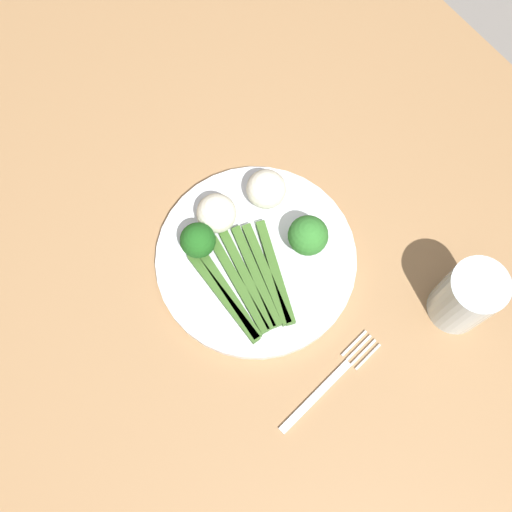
{
  "coord_description": "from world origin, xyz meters",
  "views": [
    {
      "loc": [
        0.18,
        -0.1,
        1.55
      ],
      "look_at": [
        -0.03,
        0.06,
        0.77
      ],
      "focal_mm": 44.77,
      "sensor_mm": 36.0,
      "label": 1
    }
  ],
  "objects_px": {
    "broccoli_outer_edge": "(198,241)",
    "cauliflower_right": "(266,189)",
    "water_glass": "(467,297)",
    "broccoli_back_right": "(306,233)",
    "cauliflower_near_fork": "(217,213)",
    "plate": "(256,259)",
    "asparagus_bundle": "(248,282)",
    "fork": "(330,382)",
    "dining_table": "(235,319)"
  },
  "relations": [
    {
      "from": "broccoli_back_right",
      "to": "dining_table",
      "type": "bearing_deg",
      "value": -88.03
    },
    {
      "from": "plate",
      "to": "fork",
      "type": "bearing_deg",
      "value": -7.84
    },
    {
      "from": "broccoli_outer_edge",
      "to": "dining_table",
      "type": "bearing_deg",
      "value": -5.39
    },
    {
      "from": "fork",
      "to": "water_glass",
      "type": "distance_m",
      "value": 0.2
    },
    {
      "from": "cauliflower_near_fork",
      "to": "fork",
      "type": "bearing_deg",
      "value": -3.64
    },
    {
      "from": "dining_table",
      "to": "plate",
      "type": "distance_m",
      "value": 0.12
    },
    {
      "from": "asparagus_bundle",
      "to": "water_glass",
      "type": "distance_m",
      "value": 0.27
    },
    {
      "from": "cauliflower_right",
      "to": "fork",
      "type": "distance_m",
      "value": 0.26
    },
    {
      "from": "cauliflower_near_fork",
      "to": "water_glass",
      "type": "distance_m",
      "value": 0.33
    },
    {
      "from": "broccoli_outer_edge",
      "to": "cauliflower_right",
      "type": "height_order",
      "value": "broccoli_outer_edge"
    },
    {
      "from": "broccoli_outer_edge",
      "to": "fork",
      "type": "height_order",
      "value": "broccoli_outer_edge"
    },
    {
      "from": "asparagus_bundle",
      "to": "cauliflower_near_fork",
      "type": "xyz_separation_m",
      "value": [
        -0.09,
        0.02,
        0.02
      ]
    },
    {
      "from": "fork",
      "to": "water_glass",
      "type": "xyz_separation_m",
      "value": [
        0.03,
        0.19,
        0.05
      ]
    },
    {
      "from": "dining_table",
      "to": "fork",
      "type": "bearing_deg",
      "value": 12.25
    },
    {
      "from": "dining_table",
      "to": "plate",
      "type": "bearing_deg",
      "value": 114.98
    },
    {
      "from": "asparagus_bundle",
      "to": "water_glass",
      "type": "bearing_deg",
      "value": -122.43
    },
    {
      "from": "plate",
      "to": "broccoli_back_right",
      "type": "bearing_deg",
      "value": 69.41
    },
    {
      "from": "plate",
      "to": "asparagus_bundle",
      "type": "xyz_separation_m",
      "value": [
        0.02,
        -0.03,
        0.01
      ]
    },
    {
      "from": "cauliflower_near_fork",
      "to": "plate",
      "type": "bearing_deg",
      "value": 7.07
    },
    {
      "from": "dining_table",
      "to": "fork",
      "type": "relative_size",
      "value": 7.89
    },
    {
      "from": "plate",
      "to": "broccoli_outer_edge",
      "type": "bearing_deg",
      "value": -136.6
    },
    {
      "from": "dining_table",
      "to": "water_glass",
      "type": "bearing_deg",
      "value": 50.86
    },
    {
      "from": "broccoli_back_right",
      "to": "cauliflower_near_fork",
      "type": "distance_m",
      "value": 0.12
    },
    {
      "from": "cauliflower_right",
      "to": "broccoli_back_right",
      "type": "bearing_deg",
      "value": -0.69
    },
    {
      "from": "broccoli_outer_edge",
      "to": "cauliflower_right",
      "type": "distance_m",
      "value": 0.11
    },
    {
      "from": "broccoli_back_right",
      "to": "cauliflower_near_fork",
      "type": "height_order",
      "value": "broccoli_back_right"
    },
    {
      "from": "broccoli_back_right",
      "to": "cauliflower_right",
      "type": "height_order",
      "value": "broccoli_back_right"
    },
    {
      "from": "broccoli_back_right",
      "to": "broccoli_outer_edge",
      "type": "bearing_deg",
      "value": -124.38
    },
    {
      "from": "cauliflower_right",
      "to": "fork",
      "type": "relative_size",
      "value": 0.32
    },
    {
      "from": "cauliflower_near_fork",
      "to": "cauliflower_right",
      "type": "height_order",
      "value": "same"
    },
    {
      "from": "broccoli_back_right",
      "to": "broccoli_outer_edge",
      "type": "height_order",
      "value": "broccoli_back_right"
    },
    {
      "from": "dining_table",
      "to": "broccoli_outer_edge",
      "type": "relative_size",
      "value": 23.3
    },
    {
      "from": "dining_table",
      "to": "cauliflower_right",
      "type": "distance_m",
      "value": 0.2
    },
    {
      "from": "plate",
      "to": "water_glass",
      "type": "relative_size",
      "value": 2.42
    },
    {
      "from": "dining_table",
      "to": "cauliflower_near_fork",
      "type": "xyz_separation_m",
      "value": [
        -0.1,
        0.05,
        0.13
      ]
    },
    {
      "from": "asparagus_bundle",
      "to": "cauliflower_near_fork",
      "type": "distance_m",
      "value": 0.1
    },
    {
      "from": "plate",
      "to": "broccoli_outer_edge",
      "type": "height_order",
      "value": "broccoli_outer_edge"
    },
    {
      "from": "cauliflower_right",
      "to": "water_glass",
      "type": "bearing_deg",
      "value": 20.56
    },
    {
      "from": "plate",
      "to": "asparagus_bundle",
      "type": "height_order",
      "value": "asparagus_bundle"
    },
    {
      "from": "asparagus_bundle",
      "to": "broccoli_outer_edge",
      "type": "bearing_deg",
      "value": 27.62
    },
    {
      "from": "dining_table",
      "to": "water_glass",
      "type": "distance_m",
      "value": 0.32
    },
    {
      "from": "broccoli_outer_edge",
      "to": "water_glass",
      "type": "distance_m",
      "value": 0.34
    },
    {
      "from": "broccoli_outer_edge",
      "to": "cauliflower_right",
      "type": "bearing_deg",
      "value": 92.59
    },
    {
      "from": "fork",
      "to": "water_glass",
      "type": "bearing_deg",
      "value": -14.07
    },
    {
      "from": "water_glass",
      "to": "asparagus_bundle",
      "type": "bearing_deg",
      "value": -134.09
    },
    {
      "from": "cauliflower_right",
      "to": "fork",
      "type": "bearing_deg",
      "value": -20.0
    },
    {
      "from": "asparagus_bundle",
      "to": "plate",
      "type": "bearing_deg",
      "value": -42.55
    },
    {
      "from": "asparagus_bundle",
      "to": "broccoli_outer_edge",
      "type": "height_order",
      "value": "broccoli_outer_edge"
    },
    {
      "from": "fork",
      "to": "cauliflower_near_fork",
      "type": "bearing_deg",
      "value": 79.98
    },
    {
      "from": "broccoli_back_right",
      "to": "cauliflower_near_fork",
      "type": "relative_size",
      "value": 1.21
    }
  ]
}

